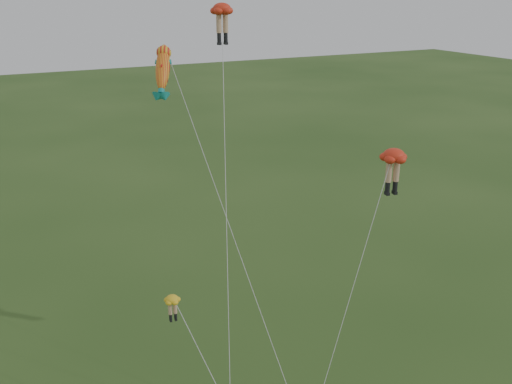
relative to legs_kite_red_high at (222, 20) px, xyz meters
name	(u,v)px	position (x,y,z in m)	size (l,w,h in m)	color
legs_kite_red_high	(222,20)	(0.00, 0.00, 0.00)	(5.82, 12.69, 21.83)	red
legs_kite_red_mid	(393,163)	(6.25, -8.21, -7.08)	(7.94, 4.25, 14.56)	red
legs_kite_yellow	(181,319)	(-6.39, -9.55, -12.43)	(3.40, 6.12, 9.49)	gold
fish_kite	(164,70)	(-3.43, 0.54, -2.65)	(3.98, 13.90, 19.80)	gold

